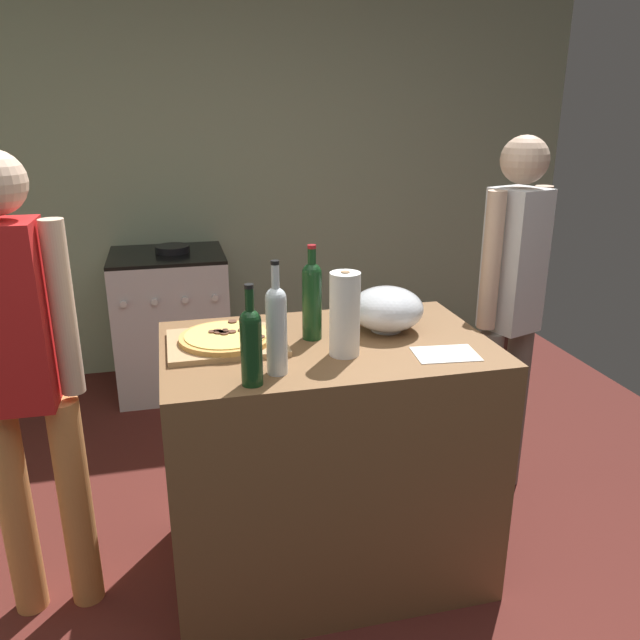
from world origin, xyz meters
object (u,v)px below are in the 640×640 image
Objects in this scene: wine_bottle_green at (312,297)px; person_in_stripes at (24,372)px; wine_bottle_clear at (251,343)px; wine_bottle_amber at (276,326)px; stove at (172,322)px; mixing_bowl at (387,309)px; paper_towel_roll at (345,314)px; person_in_red at (510,303)px; pizza at (226,337)px.

person_in_stripes is (-0.95, -0.03, -0.17)m from wine_bottle_green.
wine_bottle_amber reaches higher than wine_bottle_clear.
stove is (-0.23, 2.10, -0.62)m from wine_bottle_clear.
person_in_stripes is at bearing -177.60° from mixing_bowl.
wine_bottle_clear is 2.21m from stove.
paper_towel_roll is 0.18× the size of person_in_stripes.
person_in_red is at bearing 26.64° from paper_towel_roll.
paper_towel_roll is at bearing -138.24° from mixing_bowl.
paper_towel_roll is at bearing 26.41° from wine_bottle_clear.
wine_bottle_amber is 0.22× the size of person_in_red.
wine_bottle_green reaches higher than stove.
wine_bottle_amber is at bearing 36.76° from wine_bottle_clear.
paper_towel_roll is 0.98m from person_in_red.
wine_bottle_green is (-0.29, -0.02, 0.07)m from mixing_bowl.
mixing_bowl is at bearing -159.65° from person_in_red.
wine_bottle_green reaches higher than mixing_bowl.
mixing_bowl is 0.79× the size of wine_bottle_green.
pizza is 0.33m from wine_bottle_green.
wine_bottle_amber reaches higher than paper_towel_roll.
person_in_red reaches higher than person_in_stripes.
wine_bottle_amber is (-0.24, -0.10, 0.01)m from paper_towel_roll.
mixing_bowl is (0.59, 0.02, 0.05)m from pizza.
pizza is 0.43m from paper_towel_roll.
wine_bottle_clear is at bearing -146.85° from mixing_bowl.
paper_towel_roll is at bearing -7.86° from person_in_stripes.
wine_bottle_amber reaches higher than mixing_bowl.
paper_towel_roll is at bearing -153.36° from person_in_red.
paper_towel_roll reaches higher than pizza.
person_in_stripes reaches higher than mixing_bowl.
wine_bottle_clear is 0.34× the size of stove.
stove is at bearing 105.52° from wine_bottle_green.
mixing_bowl is 0.17× the size of person_in_red.
stove is at bearing 98.78° from wine_bottle_amber.
mixing_bowl is at bearing -66.06° from stove.
person_in_stripes is at bearing -104.49° from stove.
person_in_red is at bearing 26.58° from wine_bottle_clear.
person_in_red is (1.24, 0.26, -0.05)m from pizza.
wine_bottle_amber is at bearing -17.15° from person_in_stripes.
paper_towel_roll is at bearing -73.92° from stove.
person_in_stripes is (-1.02, 0.14, -0.16)m from paper_towel_roll.
person_in_stripes is (-1.24, -0.05, -0.10)m from mixing_bowl.
pizza is at bearing 97.23° from wine_bottle_clear.
wine_bottle_amber is at bearing -154.32° from person_in_red.
wine_bottle_green is 0.21× the size of person_in_red.
wine_bottle_clear is at bearing -83.82° from stove.
wine_bottle_clear is at bearing -127.54° from wine_bottle_green.
person_in_red is (0.65, 0.24, -0.10)m from mixing_bowl.
pizza is 1.85m from stove.
mixing_bowl is 0.86× the size of wine_bottle_clear.
wine_bottle_amber is at bearing -147.57° from mixing_bowl.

